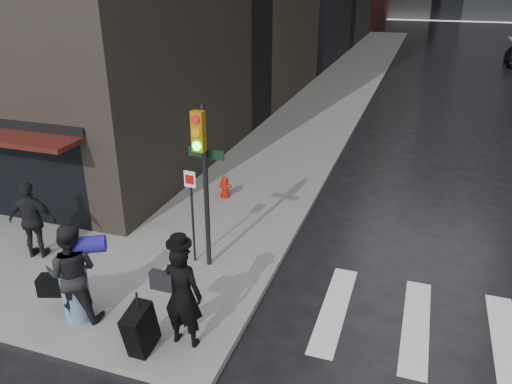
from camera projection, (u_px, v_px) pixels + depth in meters
ground at (158, 303)px, 10.33m from camera, size 140.00×140.00×0.00m
sidewalk_left at (355, 72)px, 33.67m from camera, size 4.00×50.00×0.15m
man_overcoat at (174, 301)px, 8.61m from camera, size 1.14×1.10×2.21m
man_jeans at (72, 273)px, 9.27m from camera, size 1.47×1.03×2.01m
man_greycoat at (33, 220)px, 11.39m from camera, size 1.18×0.72×1.87m
traffic_light at (202, 167)px, 10.41m from camera, size 0.93×0.46×3.72m
fire_hydrant at (225, 188)px, 14.73m from camera, size 0.37×0.29×0.65m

